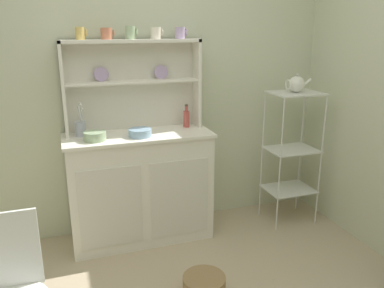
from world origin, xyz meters
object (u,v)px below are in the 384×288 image
object	(u,v)px
hutch_shelf_unit	(132,78)
utensil_jar	(81,128)
wire_chair	(8,285)
cup_gold_0	(80,33)
porcelain_teapot	(296,84)
jam_bottle	(186,118)
bakers_rack	(292,144)
floor_basket	(204,287)
hutch_cabinet	(140,186)
bowl_mixing_large	(95,136)

from	to	relation	value
hutch_shelf_unit	utensil_jar	xyz separation A→B (m)	(-0.42, -0.09, -0.35)
wire_chair	cup_gold_0	bearing A→B (deg)	36.32
utensil_jar	porcelain_teapot	distance (m)	1.75
jam_bottle	bakers_rack	bearing A→B (deg)	-12.42
cup_gold_0	floor_basket	bearing A→B (deg)	-60.09
hutch_cabinet	jam_bottle	bearing A→B (deg)	11.71
utensil_jar	porcelain_teapot	bearing A→B (deg)	-6.19
hutch_cabinet	porcelain_teapot	bearing A→B (deg)	-4.77
bakers_rack	utensil_jar	size ratio (longest dim) A/B	4.62
cup_gold_0	bowl_mixing_large	world-z (taller)	cup_gold_0
floor_basket	bowl_mixing_large	distance (m)	1.28
hutch_shelf_unit	wire_chair	size ratio (longest dim) A/B	1.24
floor_basket	porcelain_teapot	xyz separation A→B (m)	(1.08, 0.77, 1.14)
floor_basket	bowl_mixing_large	world-z (taller)	bowl_mixing_large
wire_chair	utensil_jar	distance (m)	1.34
hutch_shelf_unit	jam_bottle	xyz separation A→B (m)	(0.42, -0.08, -0.33)
bowl_mixing_large	hutch_shelf_unit	bearing A→B (deg)	35.88
jam_bottle	utensil_jar	world-z (taller)	utensil_jar
wire_chair	bowl_mixing_large	world-z (taller)	bowl_mixing_large
wire_chair	bowl_mixing_large	size ratio (longest dim) A/B	5.26
jam_bottle	porcelain_teapot	world-z (taller)	porcelain_teapot
hutch_cabinet	porcelain_teapot	distance (m)	1.51
hutch_shelf_unit	utensil_jar	size ratio (longest dim) A/B	4.23
cup_gold_0	bowl_mixing_large	size ratio (longest dim) A/B	0.54
hutch_shelf_unit	cup_gold_0	size ratio (longest dim) A/B	11.97
cup_gold_0	wire_chair	bearing A→B (deg)	-111.40
hutch_cabinet	wire_chair	bearing A→B (deg)	-127.09
jam_bottle	hutch_cabinet	bearing A→B (deg)	-168.29
bakers_rack	utensil_jar	distance (m)	1.74
hutch_cabinet	jam_bottle	distance (m)	0.66
hutch_cabinet	jam_bottle	xyz separation A→B (m)	(0.42, 0.09, 0.50)
hutch_cabinet	bakers_rack	bearing A→B (deg)	-4.77
wire_chair	cup_gold_0	xyz separation A→B (m)	(0.49, 1.24, 1.10)
cup_gold_0	utensil_jar	world-z (taller)	cup_gold_0
bakers_rack	wire_chair	world-z (taller)	bakers_rack
hutch_shelf_unit	cup_gold_0	bearing A→B (deg)	-173.34
wire_chair	porcelain_teapot	distance (m)	2.48
bakers_rack	bowl_mixing_large	distance (m)	1.64
utensil_jar	porcelain_teapot	size ratio (longest dim) A/B	1.11
floor_basket	bakers_rack	bearing A→B (deg)	35.41
hutch_cabinet	bowl_mixing_large	bearing A→B (deg)	-167.43
cup_gold_0	utensil_jar	size ratio (longest dim) A/B	0.35
hutch_cabinet	floor_basket	xyz separation A→B (m)	(0.22, -0.88, -0.38)
bowl_mixing_large	porcelain_teapot	size ratio (longest dim) A/B	0.73
bakers_rack	hutch_cabinet	bearing A→B (deg)	175.23
hutch_cabinet	hutch_shelf_unit	xyz separation A→B (m)	(0.00, 0.16, 0.83)
floor_basket	jam_bottle	xyz separation A→B (m)	(0.20, 0.97, 0.88)
wire_chair	bowl_mixing_large	xyz separation A→B (m)	(0.52, 1.05, 0.40)
jam_bottle	utensil_jar	bearing A→B (deg)	-179.41
bowl_mixing_large	utensil_jar	distance (m)	0.18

